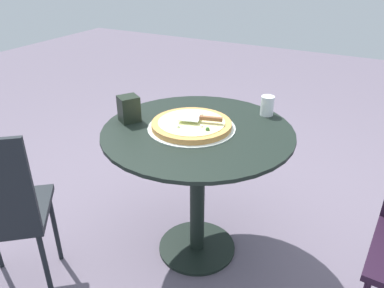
% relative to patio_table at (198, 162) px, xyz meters
% --- Properties ---
extents(ground_plane, '(10.00, 10.00, 0.00)m').
position_rel_patio_table_xyz_m(ground_plane, '(0.00, 0.00, -0.57)').
color(ground_plane, slate).
extents(patio_table, '(0.93, 0.93, 0.75)m').
position_rel_patio_table_xyz_m(patio_table, '(0.00, 0.00, 0.00)').
color(patio_table, black).
rests_on(patio_table, ground).
extents(pizza_on_tray, '(0.43, 0.43, 0.05)m').
position_rel_patio_table_xyz_m(pizza_on_tray, '(-0.00, -0.03, 0.20)').
color(pizza_on_tray, silver).
rests_on(pizza_on_tray, patio_table).
extents(pizza_server, '(0.10, 0.22, 0.02)m').
position_rel_patio_table_xyz_m(pizza_server, '(-0.01, 0.01, 0.24)').
color(pizza_server, silver).
rests_on(pizza_server, pizza_on_tray).
extents(drinking_cup, '(0.07, 0.07, 0.10)m').
position_rel_patio_table_xyz_m(drinking_cup, '(-0.33, 0.23, 0.23)').
color(drinking_cup, silver).
rests_on(drinking_cup, patio_table).
extents(napkin_dispenser, '(0.13, 0.12, 0.13)m').
position_rel_patio_table_xyz_m(napkin_dispenser, '(0.07, -0.35, 0.25)').
color(napkin_dispenser, black).
rests_on(napkin_dispenser, patio_table).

